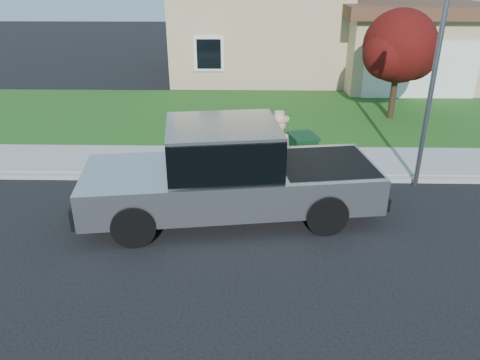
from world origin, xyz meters
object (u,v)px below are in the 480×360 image
ornamental_tree (400,50)px  street_lamp (435,71)px  woman (278,153)px  trash_bin (302,154)px  pickup_truck (229,174)px

ornamental_tree → street_lamp: 5.62m
woman → trash_bin: (0.67, 0.63, -0.26)m
trash_bin → street_lamp: bearing=-25.1°
woman → ornamental_tree: bearing=-134.3°
street_lamp → trash_bin: bearing=-170.1°
street_lamp → pickup_truck: bearing=-142.1°
woman → ornamental_tree: 7.37m
pickup_truck → street_lamp: 5.27m
trash_bin → street_lamp: 3.65m
ornamental_tree → trash_bin: 6.55m
pickup_truck → woman: bearing=43.4°
street_lamp → woman: bearing=-158.1°
trash_bin → pickup_truck: bearing=-147.2°
street_lamp → ornamental_tree: bearing=100.1°
trash_bin → ornamental_tree: bearing=37.8°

